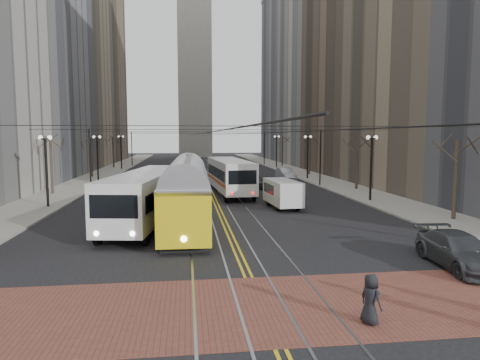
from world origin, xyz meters
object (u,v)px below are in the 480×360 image
object	(u,v)px
cargo_van	(283,194)
pedestrian_a	(371,299)
clock_tower	(194,24)
rear_bus	(230,177)
sedan_silver	(286,174)
transit_bus	(147,198)
streetcar	(187,200)
sedan_grey	(255,181)
sedan_parked	(459,250)

from	to	relation	value
cargo_van	pedestrian_a	world-z (taller)	cargo_van
clock_tower	pedestrian_a	bearing A→B (deg)	-88.34
rear_bus	cargo_van	bearing A→B (deg)	-73.49
clock_tower	sedan_silver	world-z (taller)	clock_tower
transit_bus	cargo_van	xyz separation A→B (m)	(10.34, 4.95, -0.59)
streetcar	cargo_van	size ratio (longest dim) A/B	2.86
clock_tower	rear_bus	bearing A→B (deg)	-88.67
transit_bus	sedan_grey	world-z (taller)	transit_bus
clock_tower	sedan_silver	bearing A→B (deg)	-80.80
sedan_grey	sedan_parked	bearing A→B (deg)	-91.26
rear_bus	sedan_silver	distance (m)	15.21
transit_bus	sedan_grey	bearing A→B (deg)	69.51
transit_bus	rear_bus	world-z (taller)	rear_bus
transit_bus	sedan_parked	world-z (taller)	transit_bus
sedan_silver	pedestrian_a	size ratio (longest dim) A/B	3.07
sedan_parked	pedestrian_a	bearing A→B (deg)	-137.59
clock_tower	cargo_van	distance (m)	93.27
transit_bus	rear_bus	xyz separation A→B (m)	(6.95, 14.08, 0.00)
transit_bus	rear_bus	distance (m)	15.70
cargo_van	sedan_grey	size ratio (longest dim) A/B	1.13
clock_tower	sedan_grey	xyz separation A→B (m)	(5.09, -72.83, -35.19)
transit_bus	sedan_silver	world-z (taller)	transit_bus
transit_bus	streetcar	world-z (taller)	streetcar
clock_tower	pedestrian_a	xyz separation A→B (m)	(3.12, -107.74, -35.16)
sedan_grey	transit_bus	bearing A→B (deg)	-128.63
cargo_van	streetcar	bearing A→B (deg)	-146.82
sedan_parked	streetcar	bearing A→B (deg)	143.09
sedan_silver	sedan_parked	size ratio (longest dim) A/B	0.93
clock_tower	sedan_silver	distance (m)	74.46
cargo_van	sedan_silver	xyz separation A→B (m)	(5.31, 21.57, -0.33)
clock_tower	streetcar	xyz separation A→B (m)	(-2.50, -92.28, -34.24)
clock_tower	streetcar	size ratio (longest dim) A/B	4.51
streetcar	sedan_grey	world-z (taller)	streetcar
rear_bus	sedan_silver	xyz separation A→B (m)	(8.70, 12.44, -0.92)
clock_tower	sedan_parked	distance (m)	108.98
sedan_grey	pedestrian_a	size ratio (longest dim) A/B	2.86
pedestrian_a	sedan_grey	bearing A→B (deg)	-26.92
sedan_grey	sedan_silver	distance (m)	9.68
transit_bus	cargo_van	world-z (taller)	transit_bus
rear_bus	cargo_van	distance (m)	9.75
sedan_parked	pedestrian_a	distance (m)	8.14
sedan_silver	sedan_parked	world-z (taller)	sedan_silver
sedan_grey	pedestrian_a	bearing A→B (deg)	-102.88
sedan_silver	rear_bus	bearing A→B (deg)	-128.04
sedan_silver	pedestrian_a	bearing A→B (deg)	-102.83
pedestrian_a	transit_bus	bearing A→B (deg)	3.03
rear_bus	pedestrian_a	distance (m)	30.55
cargo_van	sedan_grey	distance (m)	13.54
sedan_parked	sedan_grey	bearing A→B (deg)	102.44
cargo_van	sedan_parked	xyz separation A→B (m)	(4.31, -16.33, -0.37)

